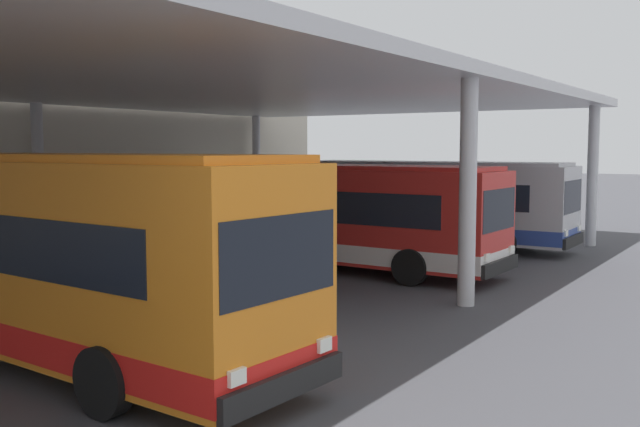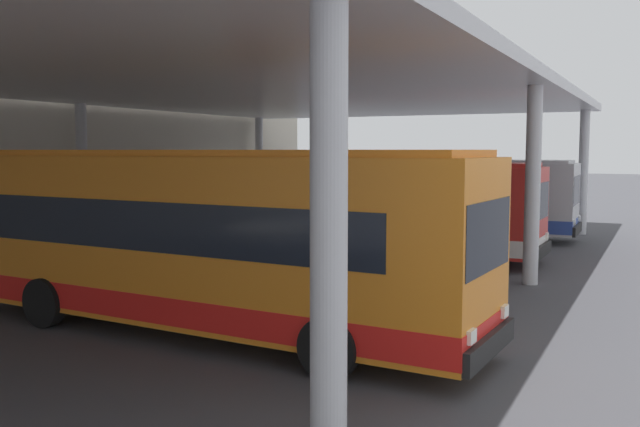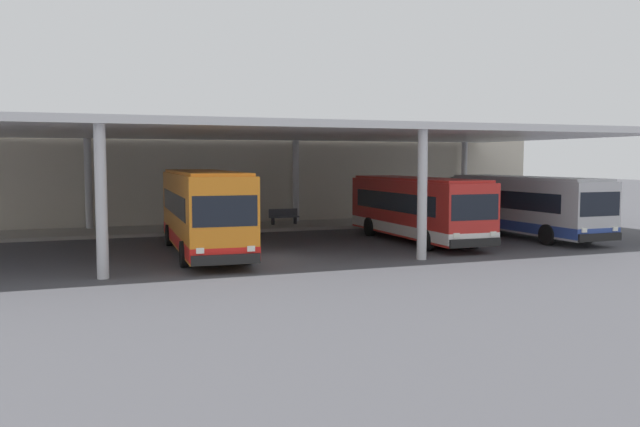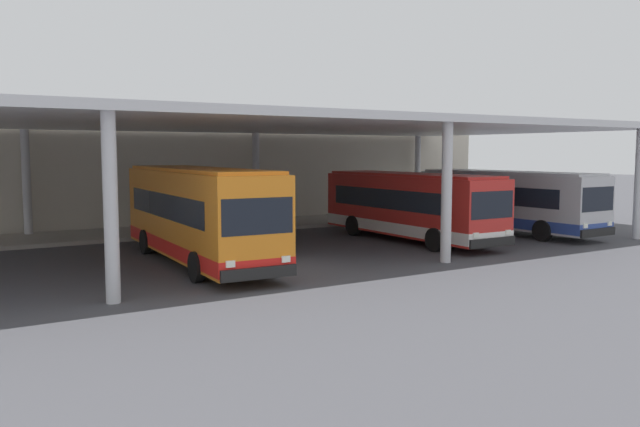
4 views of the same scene
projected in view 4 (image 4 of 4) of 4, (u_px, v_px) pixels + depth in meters
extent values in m
plane|color=#47474C|center=(270.00, 268.00, 23.05)|extent=(200.00, 200.00, 0.00)
cube|color=#A39E93|center=(164.00, 231.00, 32.95)|extent=(42.00, 4.50, 0.18)
cube|color=beige|center=(144.00, 168.00, 35.39)|extent=(48.00, 1.60, 6.52)
cube|color=silver|center=(209.00, 123.00, 27.17)|extent=(40.00, 17.00, 0.30)
cylinder|color=silver|center=(111.00, 208.00, 17.43)|extent=(0.40, 0.40, 5.25)
cylinder|color=silver|center=(27.00, 184.00, 30.93)|extent=(0.40, 0.40, 5.25)
cylinder|color=silver|center=(447.00, 193.00, 23.95)|extent=(0.40, 0.40, 5.25)
cylinder|color=silver|center=(256.00, 178.00, 37.45)|extent=(0.40, 0.40, 5.25)
cylinder|color=silver|center=(639.00, 184.00, 30.47)|extent=(0.40, 0.40, 5.25)
cylinder|color=silver|center=(417.00, 174.00, 43.96)|extent=(0.40, 0.40, 5.25)
cube|color=orange|center=(198.00, 213.00, 23.90)|extent=(3.09, 11.32, 3.10)
cube|color=red|center=(199.00, 244.00, 24.02)|extent=(3.11, 11.34, 0.50)
cube|color=black|center=(197.00, 204.00, 24.00)|extent=(3.02, 9.31, 0.90)
cube|color=black|center=(257.00, 216.00, 19.04)|extent=(2.30, 0.24, 1.10)
cube|color=black|center=(259.00, 273.00, 19.12)|extent=(2.46, 0.29, 0.36)
cube|color=orange|center=(197.00, 169.00, 23.75)|extent=(2.86, 10.86, 0.12)
cube|color=yellow|center=(256.00, 182.00, 18.97)|extent=(1.75, 0.21, 0.28)
cube|color=white|center=(230.00, 264.00, 18.66)|extent=(0.28, 0.09, 0.20)
cube|color=white|center=(286.00, 259.00, 19.53)|extent=(0.28, 0.09, 0.20)
cylinder|color=black|center=(196.00, 267.00, 20.42)|extent=(0.33, 1.01, 1.00)
cylinder|color=black|center=(267.00, 261.00, 21.61)|extent=(0.33, 1.01, 1.00)
cylinder|color=black|center=(146.00, 242.00, 26.12)|extent=(0.33, 1.01, 1.00)
cylinder|color=black|center=(203.00, 238.00, 27.31)|extent=(0.33, 1.01, 1.00)
cube|color=red|center=(409.00, 205.00, 29.99)|extent=(2.65, 10.44, 2.70)
cube|color=white|center=(409.00, 226.00, 30.08)|extent=(2.68, 10.46, 0.50)
cube|color=black|center=(407.00, 198.00, 30.09)|extent=(2.67, 8.56, 0.90)
cube|color=black|center=(491.00, 205.00, 25.57)|extent=(2.30, 0.15, 1.10)
cube|color=black|center=(492.00, 242.00, 25.64)|extent=(2.45, 0.20, 0.36)
cube|color=red|center=(410.00, 174.00, 29.85)|extent=(2.45, 10.02, 0.12)
cube|color=yellow|center=(491.00, 184.00, 25.52)|extent=(1.75, 0.15, 0.28)
cube|color=white|center=(476.00, 235.00, 25.15)|extent=(0.28, 0.08, 0.20)
cube|color=white|center=(508.00, 232.00, 26.07)|extent=(0.28, 0.08, 0.20)
cylinder|color=black|center=(435.00, 240.00, 26.72)|extent=(0.29, 1.00, 1.00)
cylinder|color=black|center=(478.00, 236.00, 27.99)|extent=(0.29, 1.00, 1.00)
cylinder|color=black|center=(353.00, 226.00, 31.90)|extent=(0.29, 1.00, 1.00)
cylinder|color=black|center=(392.00, 223.00, 33.17)|extent=(0.29, 1.00, 1.00)
cube|color=#B7B7BC|center=(507.00, 200.00, 33.07)|extent=(2.63, 10.43, 2.70)
cube|color=#2D4799|center=(506.00, 219.00, 33.17)|extent=(2.65, 10.45, 0.50)
cube|color=black|center=(505.00, 194.00, 33.17)|extent=(2.65, 8.56, 0.90)
cube|color=black|center=(597.00, 199.00, 28.73)|extent=(2.30, 0.15, 1.10)
cube|color=black|center=(598.00, 232.00, 28.80)|extent=(2.45, 0.19, 0.36)
cube|color=silver|center=(508.00, 172.00, 32.94)|extent=(2.43, 10.01, 0.12)
cube|color=yellow|center=(597.00, 181.00, 28.68)|extent=(1.75, 0.14, 0.28)
cube|color=white|center=(585.00, 226.00, 28.29)|extent=(0.28, 0.08, 0.20)
cube|color=white|center=(610.00, 223.00, 29.26)|extent=(0.28, 0.08, 0.20)
cylinder|color=black|center=(542.00, 231.00, 29.83)|extent=(0.29, 1.00, 1.00)
cylinder|color=black|center=(575.00, 227.00, 31.15)|extent=(0.29, 1.00, 1.00)
cylinder|color=black|center=(450.00, 219.00, 34.92)|extent=(0.29, 1.00, 1.00)
cylinder|color=black|center=(481.00, 217.00, 36.24)|extent=(0.29, 1.00, 1.00)
cube|color=#4C515B|center=(249.00, 216.00, 35.45)|extent=(1.80, 0.44, 0.08)
cube|color=#4C515B|center=(247.00, 211.00, 35.60)|extent=(1.80, 0.06, 0.44)
cube|color=#2D2D33|center=(237.00, 221.00, 35.11)|extent=(0.10, 0.36, 0.45)
cube|color=#2D2D33|center=(260.00, 219.00, 35.85)|extent=(0.10, 0.36, 0.45)
cylinder|color=#236638|center=(211.00, 218.00, 34.18)|extent=(0.48, 0.48, 0.90)
cylinder|color=black|center=(211.00, 209.00, 34.13)|extent=(0.52, 0.52, 0.08)
cylinder|color=#B2B2B7|center=(165.00, 200.00, 32.02)|extent=(0.12, 0.12, 3.20)
cube|color=#285199|center=(165.00, 192.00, 31.97)|extent=(0.70, 0.04, 1.80)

